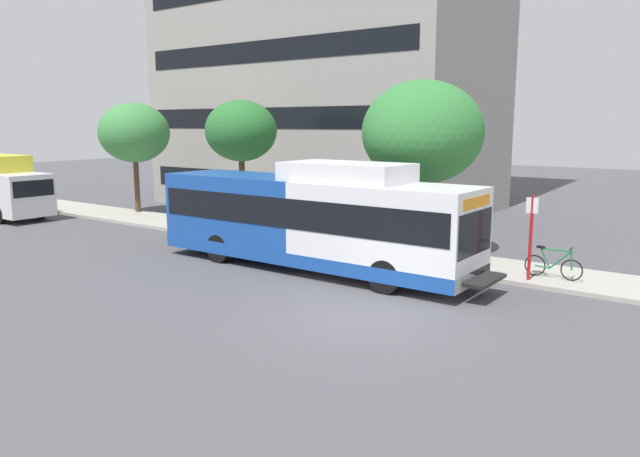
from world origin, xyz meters
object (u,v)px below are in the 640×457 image
bicycle_parked (553,265)px  street_tree_near_stop (422,132)px  bus_stop_sign_pole (531,231)px  street_tree_mid_block (241,131)px  transit_bus (312,219)px  street_tree_far_block (134,133)px

bicycle_parked → street_tree_near_stop: (1.12, 5.16, 3.99)m
bus_stop_sign_pole → street_tree_mid_block: street_tree_mid_block is taller
bus_stop_sign_pole → bicycle_parked: bus_stop_sign_pole is taller
transit_bus → street_tree_mid_block: street_tree_mid_block is taller
transit_bus → street_tree_mid_block: (4.45, 7.41, 2.82)m
transit_bus → bicycle_parked: (3.00, -7.08, -1.14)m
bus_stop_sign_pole → street_tree_far_block: (2.13, 21.80, 2.73)m
transit_bus → street_tree_near_stop: size_ratio=1.95×
bicycle_parked → transit_bus: bearing=113.0°
bus_stop_sign_pole → street_tree_far_block: size_ratio=0.45×
transit_bus → street_tree_far_block: 16.14m
street_tree_near_stop → street_tree_mid_block: bearing=88.0°
street_tree_mid_block → street_tree_far_block: 7.86m
bus_stop_sign_pole → street_tree_near_stop: bearing=69.1°
street_tree_near_stop → bicycle_parked: bearing=-102.2°
bus_stop_sign_pole → street_tree_mid_block: 14.39m
street_tree_far_block → street_tree_mid_block: bearing=-90.3°
bus_stop_sign_pole → bicycle_parked: 1.38m
bicycle_parked → street_tree_near_stop: bearing=77.8°
transit_bus → bus_stop_sign_pole: (2.36, -6.53, -0.05)m
transit_bus → bicycle_parked: 7.78m
transit_bus → street_tree_near_stop: 5.36m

